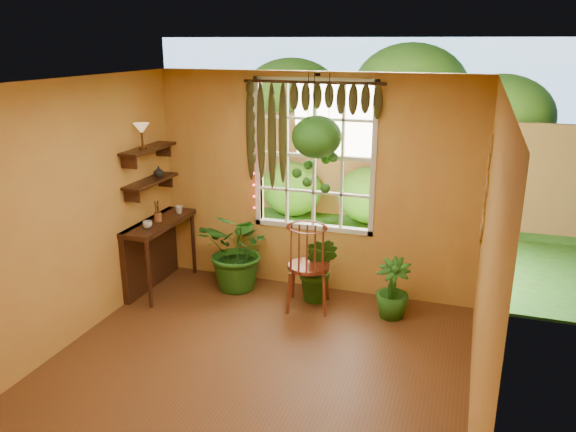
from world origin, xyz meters
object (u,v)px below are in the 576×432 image
object	(u,v)px
counter_ledge	(153,246)
hanging_basket	(317,143)
windsor_chair	(308,278)
potted_plant_left	(239,250)
potted_plant_mid	(318,269)

from	to	relation	value
counter_ledge	hanging_basket	distance (m)	2.47
windsor_chair	hanging_basket	distance (m)	1.57
hanging_basket	counter_ledge	bearing A→B (deg)	-169.58
potted_plant_left	hanging_basket	bearing A→B (deg)	5.99
potted_plant_mid	hanging_basket	world-z (taller)	hanging_basket
counter_ledge	windsor_chair	world-z (taller)	windsor_chair
windsor_chair	potted_plant_left	distance (m)	1.01
counter_ledge	potted_plant_left	world-z (taller)	potted_plant_left
windsor_chair	potted_plant_mid	bearing A→B (deg)	61.40
hanging_basket	potted_plant_left	bearing A→B (deg)	-174.01
windsor_chair	hanging_basket	bearing A→B (deg)	81.88
windsor_chair	potted_plant_left	xyz separation A→B (m)	(-0.97, 0.24, 0.15)
potted_plant_mid	hanging_basket	xyz separation A→B (m)	(-0.08, 0.13, 1.49)
potted_plant_left	hanging_basket	size ratio (longest dim) A/B	0.78
windsor_chair	potted_plant_mid	world-z (taller)	windsor_chair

